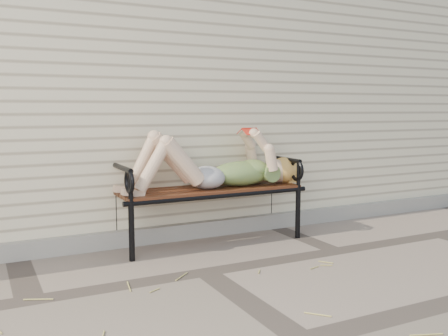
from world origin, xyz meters
TOP-DOWN VIEW (x-y plane):
  - ground at (0.00, 0.00)m, footprint 80.00×80.00m
  - house_wall at (0.00, 3.00)m, footprint 8.00×4.00m
  - foundation_strip at (0.00, 0.97)m, footprint 8.00×0.10m
  - garden_bench at (0.40, 0.89)m, footprint 1.85×0.74m
  - reading_woman at (0.41, 0.74)m, footprint 1.74×0.40m
  - straw_scatter at (-0.67, -0.80)m, footprint 2.79×1.57m

SIDE VIEW (x-z plane):
  - ground at x=0.00m, z-range 0.00..0.00m
  - straw_scatter at x=-0.67m, z-range 0.00..0.01m
  - foundation_strip at x=0.00m, z-range 0.00..0.15m
  - garden_bench at x=0.40m, z-range 0.07..1.27m
  - reading_woman at x=0.41m, z-range 0.44..0.99m
  - house_wall at x=0.00m, z-range 0.00..3.00m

